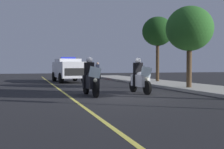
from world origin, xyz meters
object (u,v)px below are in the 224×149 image
Objects in this scene: police_motorcycle_lead_right at (140,79)px; police_suv at (68,69)px; tree_mid_block at (189,29)px; cyclist_background at (98,71)px; tree_far_back at (158,32)px; police_motorcycle_lead_left at (90,80)px.

police_motorcycle_lead_right is 0.43× the size of police_suv.
tree_mid_block is at bearing 112.65° from police_motorcycle_lead_right.
tree_mid_block is at bearing 9.76° from cyclist_background.
tree_far_back is at bearing 70.31° from police_suv.
cyclist_background is at bearing -151.64° from tree_far_back.
tree_far_back is at bearing 28.36° from cyclist_background.
police_motorcycle_lead_right is at bearing -67.35° from tree_mid_block.
tree_far_back is at bearing 148.72° from police_motorcycle_lead_right.
police_suv is at bearing -169.47° from police_motorcycle_lead_right.
tree_far_back is (6.30, 3.40, 3.23)m from cyclist_background.
cyclist_background is at bearing 138.48° from police_suv.
tree_far_back is at bearing 138.78° from police_motorcycle_lead_left.
cyclist_background is 7.85m from tree_far_back.
tree_mid_block is (12.79, 2.20, 2.58)m from cyclist_background.
police_suv is 2.85× the size of cyclist_background.
police_motorcycle_lead_right reaches higher than cyclist_background.
police_suv is (-10.46, -1.94, 0.37)m from police_motorcycle_lead_right.
tree_far_back is at bearing 169.52° from tree_mid_block.
tree_mid_block is at bearing -10.48° from tree_far_back.
police_motorcycle_lead_left and police_motorcycle_lead_right have the same top height.
police_suv is at bearing -41.52° from cyclist_background.
police_motorcycle_lead_right is at bearing 10.53° from police_suv.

